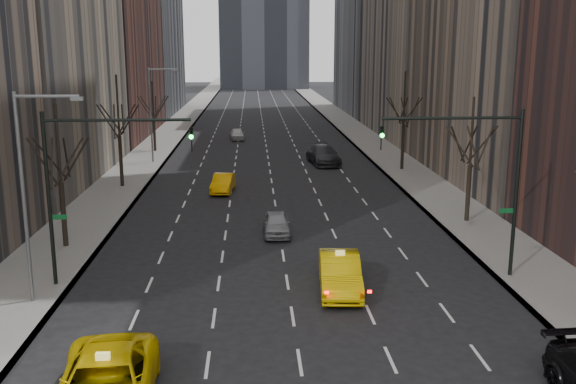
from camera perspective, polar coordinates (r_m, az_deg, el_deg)
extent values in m
cube|color=slate|center=(88.06, -10.20, 5.40)|extent=(4.50, 320.00, 0.15)
cube|color=slate|center=(88.50, 5.82, 5.57)|extent=(4.50, 320.00, 0.15)
cylinder|color=black|center=(37.36, -19.32, -1.89)|extent=(0.28, 0.28, 3.57)
cylinder|color=black|center=(36.62, -19.77, 4.04)|extent=(0.16, 0.16, 4.25)
cylinder|color=black|center=(37.51, -19.09, 2.89)|extent=(0.42, 1.80, 2.52)
cylinder|color=black|center=(36.81, -18.33, 2.77)|extent=(1.74, 0.72, 2.52)
cylinder|color=black|center=(36.05, -18.90, 2.53)|extent=(1.46, 1.25, 2.52)
cylinder|color=black|center=(36.00, -20.26, 2.42)|extent=(0.42, 1.80, 2.52)
cylinder|color=black|center=(36.71, -21.00, 2.55)|extent=(1.74, 0.72, 2.52)
cylinder|color=black|center=(37.47, -20.40, 2.78)|extent=(1.46, 1.25, 2.52)
cylinder|color=black|center=(52.53, -14.63, 2.69)|extent=(0.28, 0.28, 3.99)
cylinder|color=black|center=(51.99, -14.90, 7.43)|extent=(0.16, 0.16, 4.75)
cylinder|color=black|center=(52.89, -14.49, 6.29)|extent=(0.42, 1.80, 2.52)
cylinder|color=black|center=(52.23, -13.89, 6.25)|extent=(1.74, 0.72, 2.52)
cylinder|color=black|center=(51.43, -14.22, 6.13)|extent=(1.46, 1.25, 2.52)
cylinder|color=black|center=(51.30, -15.18, 6.07)|extent=(0.42, 1.80, 2.52)
cylinder|color=black|center=(51.98, -15.77, 6.11)|extent=(1.74, 0.72, 2.52)
cylinder|color=black|center=(52.77, -15.41, 6.22)|extent=(1.46, 1.25, 2.52)
cylinder|color=black|center=(70.12, -11.78, 4.98)|extent=(0.28, 0.28, 3.36)
cylinder|color=black|center=(69.74, -11.92, 7.97)|extent=(0.16, 0.16, 4.00)
cylinder|color=black|center=(70.62, -11.67, 7.41)|extent=(0.42, 1.80, 2.52)
cylinder|color=black|center=(69.98, -11.20, 7.38)|extent=(1.74, 0.72, 2.52)
cylinder|color=black|center=(69.16, -11.41, 7.32)|extent=(1.46, 1.25, 2.52)
cylinder|color=black|center=(68.99, -12.12, 7.27)|extent=(0.42, 1.80, 2.52)
cylinder|color=black|center=(69.64, -12.59, 7.30)|extent=(1.74, 0.72, 2.52)
cylinder|color=black|center=(70.45, -12.36, 7.37)|extent=(1.46, 1.25, 2.52)
cylinder|color=black|center=(42.02, 15.72, -0.09)|extent=(0.28, 0.28, 3.57)
cylinder|color=black|center=(41.37, 16.04, 5.20)|extent=(0.16, 0.16, 4.25)
cylinder|color=black|center=(42.32, 15.79, 4.15)|extent=(0.42, 1.80, 2.52)
cylinder|color=black|center=(42.03, 16.88, 4.02)|extent=(1.74, 0.72, 2.52)
cylinder|color=black|center=(41.19, 17.08, 3.84)|extent=(1.46, 1.25, 2.52)
cylinder|color=black|center=(40.64, 16.15, 3.79)|extent=(0.42, 1.80, 2.52)
cylinder|color=black|center=(40.95, 15.03, 3.92)|extent=(1.74, 0.72, 2.52)
cylinder|color=black|center=(41.79, 14.87, 4.10)|extent=(1.46, 1.25, 2.52)
cylinder|color=black|center=(59.00, 10.15, 3.95)|extent=(0.28, 0.28, 3.99)
cylinder|color=black|center=(58.51, 10.32, 8.18)|extent=(0.16, 0.16, 4.75)
cylinder|color=black|center=(59.47, 10.22, 7.15)|extent=(0.42, 1.80, 2.52)
cylinder|color=black|center=(59.09, 10.97, 7.08)|extent=(1.74, 0.72, 2.52)
cylinder|color=black|center=(58.23, 11.03, 7.00)|extent=(1.46, 1.25, 2.52)
cylinder|color=black|center=(57.76, 10.32, 6.99)|extent=(0.42, 1.80, 2.52)
cylinder|color=black|center=(58.14, 9.56, 7.05)|extent=(1.74, 0.72, 2.52)
cylinder|color=black|center=(59.00, 9.52, 7.13)|extent=(1.46, 1.25, 2.52)
cylinder|color=black|center=(30.92, -20.48, -0.68)|extent=(0.18, 0.18, 8.00)
cylinder|color=black|center=(29.53, -14.95, 6.19)|extent=(6.50, 0.14, 0.14)
imported|color=black|center=(29.15, -8.57, 4.62)|extent=(0.18, 0.22, 1.10)
sphere|color=#0CFF33|center=(28.96, -8.61, 4.86)|extent=(0.20, 0.20, 0.20)
cube|color=#0C5926|center=(30.99, -19.66, -2.11)|extent=(0.70, 0.04, 0.22)
cylinder|color=black|center=(32.01, 19.62, -0.18)|extent=(0.18, 0.18, 8.00)
cylinder|color=black|center=(30.33, 14.42, 6.38)|extent=(6.50, 0.14, 0.14)
imported|color=black|center=(29.62, 8.29, 4.75)|extent=(0.18, 0.22, 1.10)
sphere|color=#0CFF33|center=(29.42, 8.37, 4.99)|extent=(0.20, 0.20, 0.20)
cube|color=#0C5926|center=(32.04, 18.85, -1.59)|extent=(0.70, 0.04, 0.22)
cylinder|color=slate|center=(29.09, -22.44, -0.63)|extent=(0.16, 0.16, 9.00)
cylinder|color=slate|center=(28.08, -20.65, 7.97)|extent=(2.60, 0.14, 0.14)
cube|color=slate|center=(27.75, -18.25, 7.89)|extent=(0.50, 0.22, 0.15)
cylinder|color=slate|center=(62.80, -12.10, 6.69)|extent=(0.16, 0.16, 9.00)
cylinder|color=slate|center=(62.34, -11.08, 10.66)|extent=(2.60, 0.14, 0.14)
cube|color=slate|center=(62.19, -9.96, 10.60)|extent=(0.50, 0.22, 0.15)
imported|color=#D9B104|center=(29.54, 4.63, -7.18)|extent=(2.16, 5.27, 1.70)
imported|color=#919498|center=(38.25, -1.01, -2.81)|extent=(1.58, 3.88, 1.32)
imported|color=#FFAC05|center=(49.73, -5.78, 0.79)|extent=(1.91, 4.35, 1.39)
imported|color=#2B2B30|center=(61.70, 3.15, 3.32)|extent=(3.21, 6.37, 1.77)
imported|color=silver|center=(78.53, -4.55, 5.15)|extent=(1.95, 4.13, 1.36)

